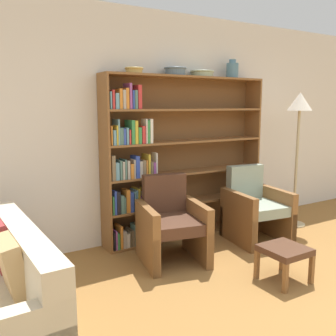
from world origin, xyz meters
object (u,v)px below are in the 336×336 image
at_px(armchair_leather, 171,224).
at_px(armchair_cushioned, 255,208).
at_px(bookshelf, 170,162).
at_px(bowl_olive, 134,70).
at_px(bowl_sage, 202,73).
at_px(footstool, 285,253).
at_px(vase_tall, 232,70).
at_px(floor_lamp, 299,114).
at_px(bowl_brass, 175,71).

distance_m(armchair_leather, armchair_cushioned, 1.21).
relative_size(bookshelf, bowl_olive, 10.52).
xyz_separation_m(bowl_olive, bowl_sage, (0.93, 0.00, 0.00)).
bearing_deg(bowl_sage, armchair_leather, -143.73).
bearing_deg(bookshelf, footstool, -79.67).
bearing_deg(bowl_sage, armchair_cushioned, -56.55).
distance_m(bowl_olive, armchair_cushioned, 2.18).
relative_size(vase_tall, armchair_leather, 0.27).
height_order(bowl_sage, floor_lamp, bowl_sage).
height_order(bowl_olive, armchair_leather, bowl_olive).
height_order(bowl_brass, bowl_sage, bowl_brass).
height_order(floor_lamp, footstool, floor_lamp).
xyz_separation_m(vase_tall, armchair_leather, (-1.30, -0.60, -1.69)).
relative_size(bowl_brass, bowl_sage, 0.89).
distance_m(bowl_olive, vase_tall, 1.42).
distance_m(bookshelf, bowl_sage, 1.17).
xyz_separation_m(floor_lamp, footstool, (-1.43, -1.11, -1.25)).
distance_m(vase_tall, floor_lamp, 1.07).
height_order(bowl_olive, footstool, bowl_olive).
distance_m(bookshelf, vase_tall, 1.47).
bearing_deg(footstool, vase_tall, 67.60).
distance_m(bowl_brass, bowl_sage, 0.39).
bearing_deg(armchair_leather, bowl_brass, -113.32).
bearing_deg(bookshelf, vase_tall, -0.91).
height_order(bookshelf, armchair_cushioned, bookshelf).
bearing_deg(vase_tall, footstool, -112.40).
distance_m(bowl_brass, armchair_cushioned, 1.92).
distance_m(vase_tall, footstool, 2.49).
bearing_deg(footstool, bowl_brass, 98.33).
bearing_deg(bowl_brass, floor_lamp, -15.60).
xyz_separation_m(bowl_sage, vase_tall, (0.49, -0.00, 0.06)).
relative_size(bowl_olive, armchair_cushioned, 0.23).
relative_size(bowl_olive, vase_tall, 0.88).
bearing_deg(armchair_leather, bowl_olive, -66.89).
height_order(bowl_sage, vase_tall, vase_tall).
distance_m(armchair_cushioned, footstool, 1.13).
xyz_separation_m(bowl_olive, floor_lamp, (2.20, -0.46, -0.51)).
bearing_deg(floor_lamp, armchair_leather, -176.29).
xyz_separation_m(bowl_brass, floor_lamp, (1.66, -0.46, -0.52)).
relative_size(vase_tall, footstool, 0.61).
bearing_deg(armchair_cushioned, vase_tall, -91.09).
xyz_separation_m(bookshelf, bowl_brass, (0.06, -0.01, 1.09)).
bearing_deg(footstool, bowl_olive, 116.14).
height_order(bowl_olive, floor_lamp, bowl_olive).
bearing_deg(bowl_olive, bowl_brass, 0.00).
height_order(bookshelf, floor_lamp, bookshelf).
bearing_deg(floor_lamp, bookshelf, 164.45).
bearing_deg(floor_lamp, bowl_brass, 164.40).
distance_m(bowl_olive, footstool, 2.48).
bearing_deg(bookshelf, bowl_olive, -178.24).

